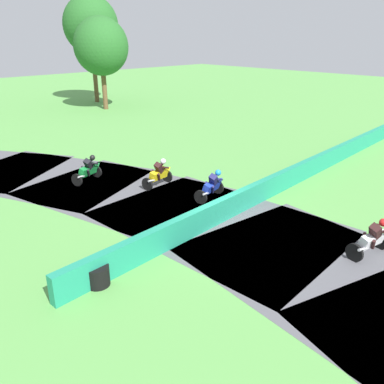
{
  "coord_description": "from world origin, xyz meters",
  "views": [
    {
      "loc": [
        -10.24,
        -9.11,
        6.65
      ],
      "look_at": [
        -0.15,
        1.29,
        0.9
      ],
      "focal_mm": 37.48,
      "sensor_mm": 36.0,
      "label": 1
    }
  ],
  "objects_px": {
    "motorcycle_trailing_yellow": "(160,173)",
    "motorcycle_fourth_green": "(89,169)",
    "tire_stack_mid_a": "(97,276)",
    "motorcycle_chase_blue": "(213,185)",
    "motorcycle_lead_white": "(374,237)"
  },
  "relations": [
    {
      "from": "motorcycle_lead_white",
      "to": "motorcycle_chase_blue",
      "type": "xyz_separation_m",
      "value": [
        -0.16,
        6.83,
        -0.01
      ]
    },
    {
      "from": "motorcycle_lead_white",
      "to": "motorcycle_fourth_green",
      "type": "bearing_deg",
      "value": 102.81
    },
    {
      "from": "motorcycle_chase_blue",
      "to": "motorcycle_fourth_green",
      "type": "bearing_deg",
      "value": 115.44
    },
    {
      "from": "motorcycle_fourth_green",
      "to": "motorcycle_chase_blue",
      "type": "bearing_deg",
      "value": -64.56
    },
    {
      "from": "motorcycle_trailing_yellow",
      "to": "motorcycle_fourth_green",
      "type": "distance_m",
      "value": 3.48
    },
    {
      "from": "motorcycle_fourth_green",
      "to": "motorcycle_lead_white",
      "type": "bearing_deg",
      "value": -77.19
    },
    {
      "from": "motorcycle_trailing_yellow",
      "to": "motorcycle_fourth_green",
      "type": "xyz_separation_m",
      "value": [
        -2.01,
        2.85,
        -0.01
      ]
    },
    {
      "from": "motorcycle_trailing_yellow",
      "to": "tire_stack_mid_a",
      "type": "height_order",
      "value": "motorcycle_trailing_yellow"
    },
    {
      "from": "motorcycle_fourth_green",
      "to": "motorcycle_trailing_yellow",
      "type": "bearing_deg",
      "value": -54.81
    },
    {
      "from": "motorcycle_fourth_green",
      "to": "tire_stack_mid_a",
      "type": "bearing_deg",
      "value": -119.49
    },
    {
      "from": "motorcycle_chase_blue",
      "to": "motorcycle_fourth_green",
      "type": "relative_size",
      "value": 0.99
    },
    {
      "from": "motorcycle_trailing_yellow",
      "to": "motorcycle_chase_blue",
      "type": "bearing_deg",
      "value": -76.61
    },
    {
      "from": "motorcycle_fourth_green",
      "to": "tire_stack_mid_a",
      "type": "distance_m",
      "value": 8.88
    },
    {
      "from": "motorcycle_chase_blue",
      "to": "motorcycle_fourth_green",
      "type": "distance_m",
      "value": 6.2
    },
    {
      "from": "motorcycle_fourth_green",
      "to": "tire_stack_mid_a",
      "type": "relative_size",
      "value": 2.54
    }
  ]
}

